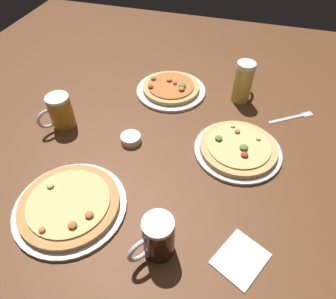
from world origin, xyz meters
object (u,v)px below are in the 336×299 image
(pizza_plate_side, at_px, (238,149))
(beer_mug_pale, at_px, (157,238))
(beer_mug_dark, at_px, (60,112))
(ramekin_sauce, at_px, (131,139))
(fork_left, at_px, (292,117))
(pizza_plate_far, at_px, (171,89))
(beer_mug_amber, at_px, (243,82))
(pizza_plate_near, at_px, (70,205))
(napkin_folded, at_px, (241,258))

(pizza_plate_side, height_order, beer_mug_pale, beer_mug_pale)
(beer_mug_dark, relative_size, ramekin_sauce, 1.80)
(ramekin_sauce, xyz_separation_m, fork_left, (0.57, 0.31, -0.01))
(pizza_plate_far, distance_m, fork_left, 0.52)
(beer_mug_amber, relative_size, ramekin_sauce, 2.34)
(pizza_plate_near, bearing_deg, beer_mug_amber, 58.53)
(pizza_plate_near, relative_size, beer_mug_pale, 2.46)
(pizza_plate_near, xyz_separation_m, fork_left, (0.65, 0.63, -0.01))
(pizza_plate_side, height_order, beer_mug_amber, beer_mug_amber)
(beer_mug_pale, xyz_separation_m, fork_left, (0.35, 0.68, -0.07))
(beer_mug_dark, distance_m, beer_mug_pale, 0.64)
(pizza_plate_side, relative_size, ramekin_sauce, 4.15)
(pizza_plate_near, distance_m, beer_mug_amber, 0.82)
(beer_mug_amber, relative_size, napkin_folded, 1.28)
(beer_mug_dark, bearing_deg, fork_left, 19.04)
(napkin_folded, bearing_deg, pizza_plate_far, 119.44)
(ramekin_sauce, bearing_deg, beer_mug_dark, 177.56)
(beer_mug_amber, relative_size, fork_left, 0.99)
(pizza_plate_near, distance_m, napkin_folded, 0.52)
(pizza_plate_far, bearing_deg, beer_mug_pale, -77.02)
(beer_mug_dark, relative_size, beer_mug_amber, 0.77)
(pizza_plate_near, xyz_separation_m, beer_mug_dark, (-0.21, 0.34, 0.05))
(pizza_plate_far, height_order, ramekin_sauce, pizza_plate_far)
(fork_left, bearing_deg, beer_mug_amber, 162.28)
(beer_mug_pale, relative_size, napkin_folded, 1.02)
(beer_mug_dark, height_order, beer_mug_pale, beer_mug_pale)
(pizza_plate_far, relative_size, beer_mug_dark, 2.26)
(beer_mug_dark, xyz_separation_m, beer_mug_amber, (0.64, 0.37, 0.02))
(pizza_plate_far, distance_m, beer_mug_amber, 0.31)
(beer_mug_pale, bearing_deg, ramekin_sauce, 120.61)
(pizza_plate_side, xyz_separation_m, ramekin_sauce, (-0.39, -0.06, -0.00))
(pizza_plate_near, height_order, beer_mug_dark, beer_mug_dark)
(pizza_plate_near, xyz_separation_m, ramekin_sauce, (0.07, 0.32, -0.00))
(pizza_plate_far, bearing_deg, beer_mug_amber, 6.10)
(pizza_plate_far, height_order, fork_left, pizza_plate_far)
(pizza_plate_near, xyz_separation_m, beer_mug_amber, (0.43, 0.70, 0.07))
(beer_mug_pale, height_order, fork_left, beer_mug_pale)
(beer_mug_dark, xyz_separation_m, fork_left, (0.86, 0.30, -0.06))
(pizza_plate_far, height_order, pizza_plate_side, same)
(beer_mug_amber, bearing_deg, beer_mug_dark, -150.31)
(pizza_plate_side, bearing_deg, beer_mug_amber, 95.09)
(fork_left, bearing_deg, pizza_plate_far, 175.89)
(pizza_plate_side, relative_size, napkin_folded, 2.28)
(pizza_plate_near, bearing_deg, napkin_folded, -1.90)
(beer_mug_amber, xyz_separation_m, beer_mug_pale, (-0.13, -0.75, -0.02))
(napkin_folded, bearing_deg, pizza_plate_side, 98.28)
(napkin_folded, bearing_deg, pizza_plate_near, 178.10)
(beer_mug_amber, bearing_deg, pizza_plate_near, -121.47)
(pizza_plate_near, relative_size, beer_mug_amber, 1.95)
(beer_mug_amber, height_order, napkin_folded, beer_mug_amber)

